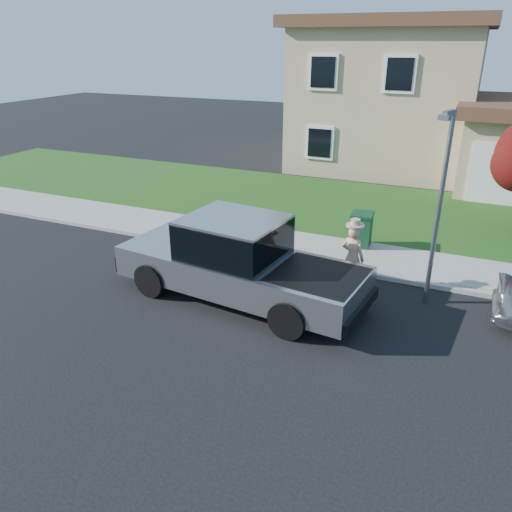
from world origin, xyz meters
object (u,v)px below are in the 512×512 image
(pickup_truck, at_px, (239,262))
(street_lamp, at_px, (440,200))
(woman, at_px, (353,256))
(trash_bin, at_px, (361,229))

(pickup_truck, height_order, street_lamp, street_lamp)
(woman, bearing_deg, trash_bin, -64.41)
(woman, bearing_deg, street_lamp, -163.27)
(pickup_truck, bearing_deg, trash_bin, 70.86)
(trash_bin, distance_m, street_lamp, 3.98)
(trash_bin, bearing_deg, street_lamp, -54.24)
(woman, distance_m, street_lamp, 2.51)
(street_lamp, bearing_deg, trash_bin, 147.42)
(woman, relative_size, street_lamp, 0.41)
(trash_bin, height_order, street_lamp, street_lamp)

